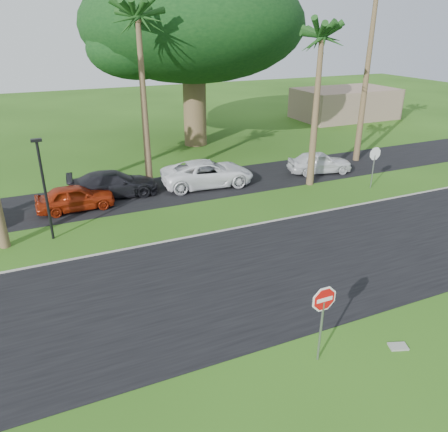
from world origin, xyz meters
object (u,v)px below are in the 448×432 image
at_px(car_minivan, 208,174).
at_px(stop_sign_near, 323,309).
at_px(car_dark, 113,184).
at_px(car_pickup, 320,162).
at_px(stop_sign_far, 374,159).
at_px(car_red, 75,198).

bearing_deg(car_minivan, stop_sign_near, 175.28).
distance_m(car_dark, car_pickup, 13.26).
xyz_separation_m(stop_sign_far, car_dark, (-14.37, 4.81, -1.06)).
bearing_deg(stop_sign_near, car_red, 109.25).
height_order(car_dark, car_pickup, car_dark).
relative_size(stop_sign_near, car_minivan, 0.47).
distance_m(car_red, car_minivan, 7.79).
bearing_deg(car_dark, car_minivan, -90.20).
distance_m(stop_sign_far, car_minivan, 9.87).
bearing_deg(stop_sign_near, stop_sign_far, 43.73).
xyz_separation_m(car_minivan, car_pickup, (7.67, -0.64, -0.07)).
xyz_separation_m(stop_sign_near, car_dark, (-2.87, 15.81, -1.06)).
bearing_deg(car_red, stop_sign_near, -162.10).
distance_m(stop_sign_far, car_red, 17.01).
distance_m(car_dark, car_minivan, 5.56).
relative_size(car_minivan, car_pickup, 1.34).
distance_m(car_red, car_dark, 2.54).
bearing_deg(stop_sign_far, car_dark, -18.51).
xyz_separation_m(stop_sign_near, car_red, (-5.09, 14.59, -1.10)).
bearing_deg(car_dark, car_red, 124.08).
relative_size(stop_sign_far, car_dark, 0.53).
xyz_separation_m(car_red, car_dark, (2.22, 1.23, 0.04)).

